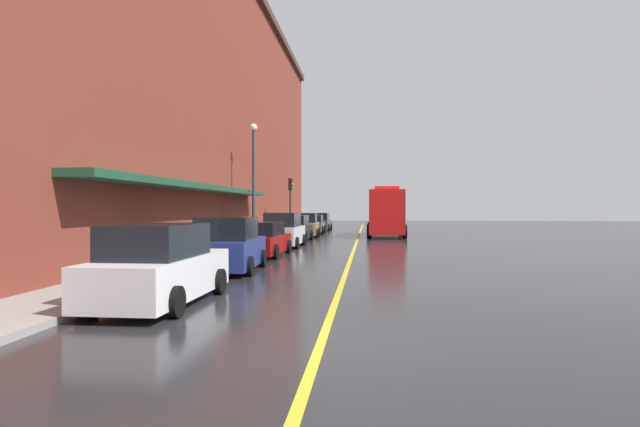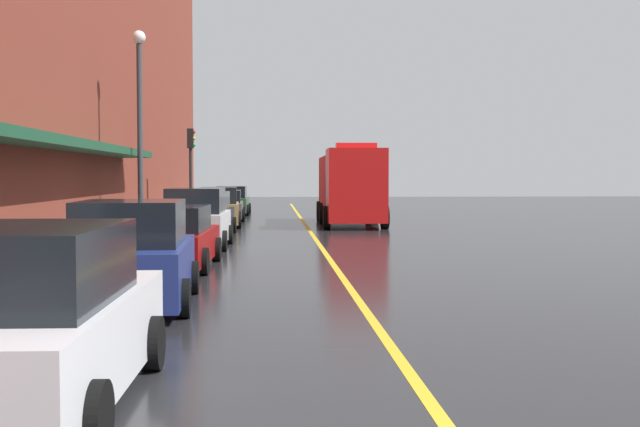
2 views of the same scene
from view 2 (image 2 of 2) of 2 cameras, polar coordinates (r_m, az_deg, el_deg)
The scene contains 16 objects.
ground_plane at distance 29.71m, azimuth -0.42°, elevation -1.71°, with size 112.00×112.00×0.00m, color #232326.
sidewalk_left at distance 30.01m, azimuth -12.32°, elevation -1.58°, with size 2.40×70.00×0.15m, color gray.
lane_center_stripe at distance 29.71m, azimuth -0.42°, elevation -1.70°, with size 0.16×70.00×0.01m, color gold.
parked_car_0 at distance 8.39m, azimuth -19.83°, elevation -7.39°, with size 2.11×4.78×1.82m.
parked_car_1 at distance 14.41m, azimuth -13.19°, elevation -3.05°, with size 2.26×4.30×1.86m.
parked_car_2 at distance 20.11m, azimuth -10.42°, elevation -1.77°, with size 2.17×4.85×1.55m.
parked_car_3 at distance 25.62m, azimuth -8.78°, elevation -0.48°, with size 2.16×4.32×1.90m.
parked_car_4 at distance 30.74m, azimuth -8.05°, elevation -0.11°, with size 2.08×4.53×1.68m.
parked_car_5 at distance 35.95m, azimuth -7.20°, elevation 0.37°, with size 2.08×4.24×1.78m.
parked_car_6 at distance 41.08m, azimuth -6.76°, elevation 0.53°, with size 2.04×4.43×1.55m.
parked_car_7 at distance 46.85m, azimuth -6.29°, elevation 0.87°, with size 2.12×4.48×1.68m.
fire_truck at distance 37.28m, azimuth 2.13°, elevation 1.89°, with size 2.89×8.74×3.68m.
parking_meter_0 at distance 24.46m, azimuth -12.33°, elevation -0.23°, with size 0.14×0.18×1.33m.
parking_meter_1 at distance 16.03m, azimuth -17.04°, elevation -1.82°, with size 0.14×0.18×1.33m.
street_lamp_left at distance 27.45m, azimuth -12.72°, elevation 7.05°, with size 0.44×0.44×6.94m.
traffic_light_near at distance 37.46m, azimuth -9.19°, elevation 4.01°, with size 0.38×0.36×4.30m.
Camera 2 is at (-1.60, -4.58, 2.30)m, focal length 44.94 mm.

